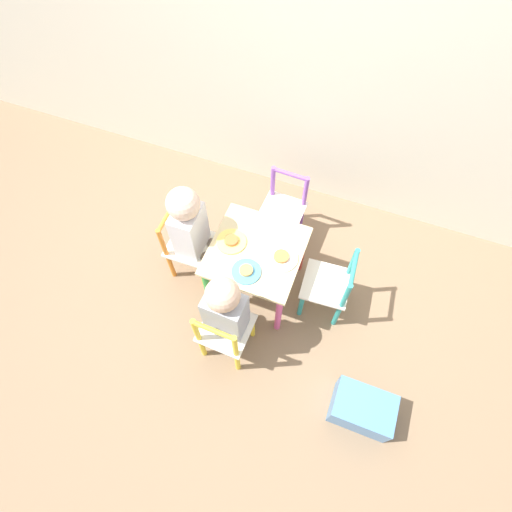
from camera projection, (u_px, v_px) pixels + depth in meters
name	position (u px, v px, depth m)	size (l,w,h in m)	color
ground_plane	(256.00, 285.00, 2.53)	(6.00, 6.00, 0.00)	#7F664C
kids_table	(256.00, 257.00, 2.22)	(0.50, 0.50, 0.43)	beige
chair_yellow	(224.00, 333.00, 2.11)	(0.27, 0.27, 0.51)	silver
chair_orange	(187.00, 245.00, 2.38)	(0.27, 0.27, 0.51)	silver
chair_teal	(330.00, 286.00, 2.25)	(0.28, 0.28, 0.51)	silver
chair_purple	(283.00, 210.00, 2.51)	(0.27, 0.27, 0.51)	silver
child_front	(227.00, 309.00, 1.97)	(0.20, 0.22, 0.72)	#4C608E
child_left	(191.00, 227.00, 2.19)	(0.22, 0.20, 0.75)	#7A6B5B
plate_front	(246.00, 271.00, 2.08)	(0.16, 0.16, 0.03)	#4C9EE0
plate_left	(231.00, 241.00, 2.17)	(0.17, 0.17, 0.03)	#EADB66
plate_right	(281.00, 257.00, 2.12)	(0.18, 0.18, 0.03)	white
storage_bin	(362.00, 409.00, 2.06)	(0.31, 0.21, 0.19)	#4C7FB7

